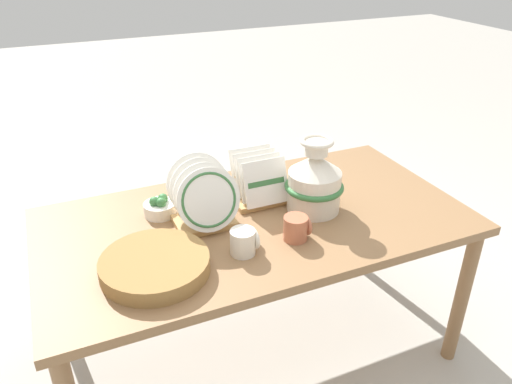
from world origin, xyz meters
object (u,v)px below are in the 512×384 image
Objects in this scene: dish_rack_round_plates at (204,201)px; mug_terracotta_glaze at (297,228)px; wicker_charger_stack at (155,265)px; fruit_bowl at (160,207)px; mug_cream_glaze at (244,242)px; dish_rack_square_plates at (259,186)px; ceramic_vase at (315,181)px.

dish_rack_round_plates is 2.64× the size of mug_terracotta_glaze.
fruit_bowl is at bearing 73.57° from wicker_charger_stack.
mug_cream_glaze and mug_terracotta_glaze have the same top height.
dish_rack_square_plates is 0.39m from fruit_bowl.
mug_cream_glaze is 1.00× the size of mug_terracotta_glaze.
mug_cream_glaze is at bearing -178.29° from mug_terracotta_glaze.
wicker_charger_stack is 0.50m from mug_terracotta_glaze.
dish_rack_round_plates is 2.03× the size of fruit_bowl.
dish_rack_round_plates is 2.64× the size of mug_cream_glaze.
ceramic_vase is 3.13× the size of mug_cream_glaze.
ceramic_vase is 3.13× the size of mug_terracotta_glaze.
mug_cream_glaze is (-0.35, -0.16, -0.08)m from ceramic_vase.
dish_rack_square_plates is 0.36m from mug_cream_glaze.
fruit_bowl is at bearing 133.01° from dish_rack_round_plates.
dish_rack_round_plates is at bearing 106.73° from mug_cream_glaze.
mug_terracotta_glaze is (0.26, -0.21, -0.06)m from dish_rack_round_plates.
fruit_bowl is (-0.39, 0.05, -0.03)m from dish_rack_square_plates.
ceramic_vase is at bearing 12.84° from wicker_charger_stack.
dish_rack_round_plates is 0.32m from wicker_charger_stack.
mug_terracotta_glaze is 0.77× the size of fruit_bowl.
ceramic_vase is 0.23m from dish_rack_square_plates.
wicker_charger_stack is at bearing -167.16° from ceramic_vase.
dish_rack_round_plates is at bearing 172.78° from ceramic_vase.
dish_rack_round_plates is 1.15× the size of dish_rack_square_plates.
mug_cream_glaze is (-0.19, -0.31, -0.02)m from dish_rack_square_plates.
fruit_bowl is at bearing 118.86° from mug_cream_glaze.
dish_rack_round_plates is at bearing -46.99° from fruit_bowl.
dish_rack_round_plates reaches higher than fruit_bowl.
dish_rack_square_plates is 2.30× the size of mug_terracotta_glaze.
ceramic_vase reaches higher than mug_terracotta_glaze.
ceramic_vase is 2.40× the size of fruit_bowl.
dish_rack_square_plates reaches higher than mug_terracotta_glaze.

